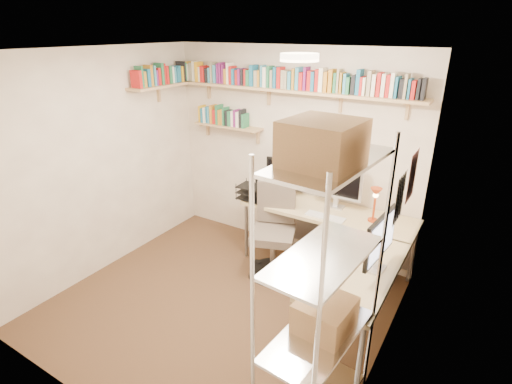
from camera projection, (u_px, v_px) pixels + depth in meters
ground at (221, 303)px, 4.18m from camera, size 3.20×3.20×0.00m
room_shell at (216, 162)px, 3.59m from camera, size 3.24×3.04×2.52m
wall_shelves at (252, 88)px, 4.63m from camera, size 3.12×1.09×0.80m
corner_desk at (323, 220)px, 4.29m from camera, size 2.03×1.94×1.32m
office_chair at (274, 237)px, 4.56m from camera, size 0.61×0.62×1.07m
wire_rack at (322, 259)px, 2.41m from camera, size 0.52×0.94×2.24m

